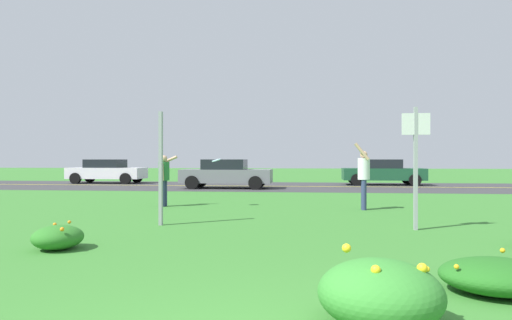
{
  "coord_description": "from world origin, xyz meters",
  "views": [
    {
      "loc": [
        0.19,
        -2.66,
        1.44
      ],
      "look_at": [
        -1.08,
        8.47,
        1.43
      ],
      "focal_mm": 31.32,
      "sensor_mm": 36.0,
      "label": 1
    }
  ],
  "objects_px": {
    "person_thrower_green_shirt": "(164,176)",
    "person_catcher_white_shirt": "(364,174)",
    "sign_post_near_path": "(161,168)",
    "sign_post_by_roadside": "(416,155)",
    "car_dark_green_center_right": "(382,172)",
    "car_gray_center_left": "(226,174)",
    "frisbee_pale_blue": "(216,160)",
    "car_white_leftmost": "(107,171)"
  },
  "relations": [
    {
      "from": "sign_post_by_roadside",
      "to": "sign_post_near_path",
      "type": "bearing_deg",
      "value": 179.46
    },
    {
      "from": "person_thrower_green_shirt",
      "to": "car_gray_center_left",
      "type": "height_order",
      "value": "person_thrower_green_shirt"
    },
    {
      "from": "sign_post_near_path",
      "to": "person_catcher_white_shirt",
      "type": "distance_m",
      "value": 6.0
    },
    {
      "from": "frisbee_pale_blue",
      "to": "car_white_leftmost",
      "type": "xyz_separation_m",
      "value": [
        -9.37,
        12.58,
        -0.68
      ]
    },
    {
      "from": "frisbee_pale_blue",
      "to": "car_gray_center_left",
      "type": "bearing_deg",
      "value": 98.34
    },
    {
      "from": "car_white_leftmost",
      "to": "car_dark_green_center_right",
      "type": "height_order",
      "value": "same"
    },
    {
      "from": "sign_post_near_path",
      "to": "car_gray_center_left",
      "type": "bearing_deg",
      "value": 93.76
    },
    {
      "from": "sign_post_by_roadside",
      "to": "car_dark_green_center_right",
      "type": "height_order",
      "value": "sign_post_by_roadside"
    },
    {
      "from": "person_thrower_green_shirt",
      "to": "person_catcher_white_shirt",
      "type": "bearing_deg",
      "value": -2.26
    },
    {
      "from": "car_white_leftmost",
      "to": "sign_post_by_roadside",
      "type": "bearing_deg",
      "value": -49.02
    },
    {
      "from": "person_thrower_green_shirt",
      "to": "car_gray_center_left",
      "type": "xyz_separation_m",
      "value": [
        0.35,
        8.74,
        -0.2
      ]
    },
    {
      "from": "person_thrower_green_shirt",
      "to": "sign_post_by_roadside",
      "type": "bearing_deg",
      "value": -30.39
    },
    {
      "from": "sign_post_near_path",
      "to": "person_catcher_white_shirt",
      "type": "relative_size",
      "value": 1.3
    },
    {
      "from": "person_catcher_white_shirt",
      "to": "car_dark_green_center_right",
      "type": "relative_size",
      "value": 0.43
    },
    {
      "from": "person_catcher_white_shirt",
      "to": "person_thrower_green_shirt",
      "type": "bearing_deg",
      "value": 177.74
    },
    {
      "from": "sign_post_by_roadside",
      "to": "car_white_leftmost",
      "type": "relative_size",
      "value": 0.56
    },
    {
      "from": "frisbee_pale_blue",
      "to": "car_gray_center_left",
      "type": "relative_size",
      "value": 0.06
    },
    {
      "from": "car_gray_center_left",
      "to": "frisbee_pale_blue",
      "type": "bearing_deg",
      "value": -81.66
    },
    {
      "from": "person_thrower_green_shirt",
      "to": "car_white_leftmost",
      "type": "xyz_separation_m",
      "value": [
        -7.75,
        12.64,
        -0.2
      ]
    },
    {
      "from": "sign_post_near_path",
      "to": "car_dark_green_center_right",
      "type": "bearing_deg",
      "value": 65.6
    },
    {
      "from": "frisbee_pale_blue",
      "to": "car_gray_center_left",
      "type": "xyz_separation_m",
      "value": [
        -1.27,
        8.67,
        -0.68
      ]
    },
    {
      "from": "sign_post_by_roadside",
      "to": "car_dark_green_center_right",
      "type": "distance_m",
      "value": 16.65
    },
    {
      "from": "person_catcher_white_shirt",
      "to": "frisbee_pale_blue",
      "type": "bearing_deg",
      "value": 176.07
    },
    {
      "from": "sign_post_near_path",
      "to": "car_gray_center_left",
      "type": "height_order",
      "value": "sign_post_near_path"
    },
    {
      "from": "sign_post_by_roadside",
      "to": "frisbee_pale_blue",
      "type": "bearing_deg",
      "value": 141.66
    },
    {
      "from": "person_thrower_green_shirt",
      "to": "frisbee_pale_blue",
      "type": "distance_m",
      "value": 1.69
    },
    {
      "from": "sign_post_near_path",
      "to": "person_thrower_green_shirt",
      "type": "xyz_separation_m",
      "value": [
        -1.18,
        3.81,
        -0.31
      ]
    },
    {
      "from": "sign_post_near_path",
      "to": "person_catcher_white_shirt",
      "type": "height_order",
      "value": "sign_post_near_path"
    },
    {
      "from": "car_dark_green_center_right",
      "to": "person_thrower_green_shirt",
      "type": "bearing_deg",
      "value": -124.35
    },
    {
      "from": "sign_post_near_path",
      "to": "sign_post_by_roadside",
      "type": "relative_size",
      "value": 0.99
    },
    {
      "from": "sign_post_near_path",
      "to": "car_white_leftmost",
      "type": "height_order",
      "value": "sign_post_near_path"
    },
    {
      "from": "sign_post_by_roadside",
      "to": "car_white_leftmost",
      "type": "height_order",
      "value": "sign_post_by_roadside"
    },
    {
      "from": "frisbee_pale_blue",
      "to": "car_gray_center_left",
      "type": "height_order",
      "value": "frisbee_pale_blue"
    },
    {
      "from": "sign_post_near_path",
      "to": "car_gray_center_left",
      "type": "relative_size",
      "value": 0.55
    },
    {
      "from": "person_thrower_green_shirt",
      "to": "car_dark_green_center_right",
      "type": "bearing_deg",
      "value": 55.65
    },
    {
      "from": "car_gray_center_left",
      "to": "person_catcher_white_shirt",
      "type": "bearing_deg",
      "value": -57.85
    },
    {
      "from": "car_white_leftmost",
      "to": "person_catcher_white_shirt",
      "type": "bearing_deg",
      "value": -43.14
    },
    {
      "from": "frisbee_pale_blue",
      "to": "car_dark_green_center_right",
      "type": "height_order",
      "value": "frisbee_pale_blue"
    },
    {
      "from": "person_catcher_white_shirt",
      "to": "car_dark_green_center_right",
      "type": "bearing_deg",
      "value": 78.38
    },
    {
      "from": "person_catcher_white_shirt",
      "to": "car_dark_green_center_right",
      "type": "height_order",
      "value": "person_catcher_white_shirt"
    },
    {
      "from": "car_white_leftmost",
      "to": "car_gray_center_left",
      "type": "height_order",
      "value": "same"
    },
    {
      "from": "sign_post_near_path",
      "to": "frisbee_pale_blue",
      "type": "distance_m",
      "value": 3.9
    }
  ]
}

